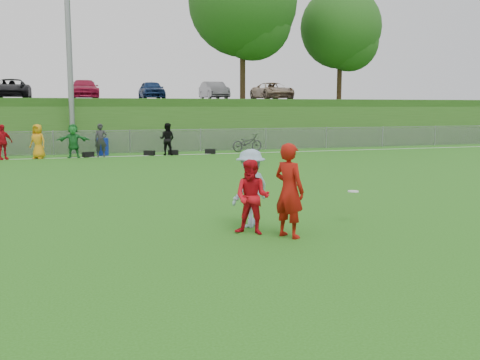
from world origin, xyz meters
name	(u,v)px	position (x,y,z in m)	size (l,w,h in m)	color
ground	(239,234)	(0.00, 0.00, 0.00)	(120.00, 120.00, 0.00)	#276114
sideline_far	(134,156)	(0.00, 18.00, 0.01)	(60.00, 0.10, 0.01)	white
fence	(130,141)	(0.00, 20.00, 0.65)	(58.00, 0.06, 1.30)	gray
light_pole	(68,28)	(-3.00, 20.80, 6.71)	(1.20, 0.40, 12.15)	gray
berm	(114,121)	(0.00, 31.00, 1.50)	(120.00, 18.00, 3.00)	#265417
parking_lot	(111,100)	(0.00, 33.00, 3.05)	(120.00, 12.00, 0.10)	black
tree_green_near	(245,7)	(8.16, 24.42, 9.03)	(7.14, 7.14, 9.95)	black
tree_green_far	(343,32)	(16.16, 25.92, 7.96)	(5.88, 5.88, 8.19)	black
car_row	(96,90)	(-1.17, 32.00, 3.82)	(32.04, 5.18, 1.44)	silver
spectator_row	(80,141)	(-2.69, 18.00, 0.85)	(9.05, 0.95, 1.69)	red
gear_bags	(156,153)	(1.16, 18.10, 0.13)	(7.00, 0.53, 0.26)	black
player_red_left	(289,190)	(0.87, -0.51, 0.92)	(0.67, 0.44, 1.85)	#A3120B
player_red_center	(252,197)	(0.27, -0.06, 0.75)	(0.73, 0.57, 1.50)	red
player_blue	(251,188)	(0.46, 0.59, 0.83)	(1.07, 0.61, 1.65)	#93B3CC
frisbee	(353,191)	(2.74, 0.31, 0.69)	(0.24, 0.24, 0.02)	white
recycling_bin	(103,147)	(-1.53, 19.00, 0.45)	(0.60, 0.60, 0.91)	#0E229F
bicycle	(247,143)	(6.50, 19.00, 0.50)	(0.66, 1.90, 1.00)	#2C2C2E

